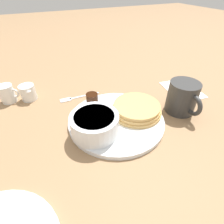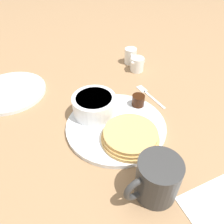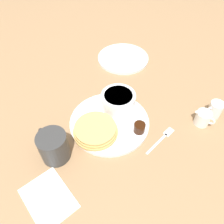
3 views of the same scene
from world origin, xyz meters
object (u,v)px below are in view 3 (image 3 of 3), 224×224
Objects in this scene: coffee_mug at (53,146)px; fork at (163,137)px; creamer_pitcher_near at (203,118)px; creamer_pitcher_far at (215,109)px; bowl at (118,100)px; plate at (109,122)px.

fork is at bearing 53.15° from coffee_mug.
creamer_pitcher_far reaches higher than creamer_pitcher_near.
coffee_mug reaches higher than creamer_pitcher_near.
creamer_pitcher_far is (0.26, 0.19, -0.01)m from bowl.
plate is 0.18m from fork.
fork is (0.19, 0.00, -0.04)m from bowl.
creamer_pitcher_near is 0.15m from fork.
fork is (0.16, 0.07, -0.00)m from plate.
bowl reaches higher than creamer_pitcher_far.
fork is at bearing -113.19° from creamer_pitcher_near.
creamer_pitcher_far is at bearing 78.06° from creamer_pitcher_near.
coffee_mug is at bearing -99.97° from plate.
plate is 0.35m from creamer_pitcher_far.
fork is at bearing -109.94° from creamer_pitcher_far.
creamer_pitcher_far is 0.47× the size of fork.
creamer_pitcher_near is at bearing 57.36° from coffee_mug.
creamer_pitcher_near is 0.52× the size of fork.
bowl is at bearing -143.06° from creamer_pitcher_far.
coffee_mug is at bearing -122.64° from creamer_pitcher_near.
fork is (0.20, 0.26, -0.04)m from coffee_mug.
creamer_pitcher_near is 0.06m from creamer_pitcher_far.
creamer_pitcher_near is (0.25, 0.40, -0.02)m from coffee_mug.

